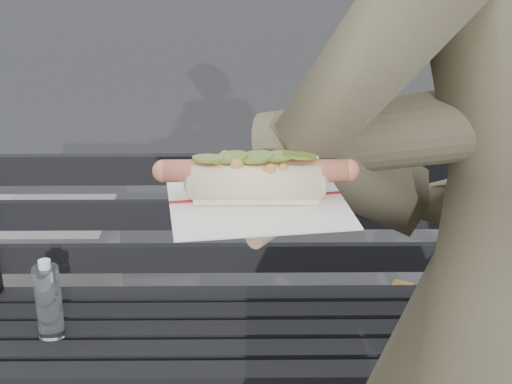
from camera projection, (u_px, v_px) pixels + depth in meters
park_bench at (233, 298)px, 2.04m from camera, size 1.50×0.44×0.88m
held_hotdog at (412, 141)px, 0.92m from camera, size 0.62×0.32×0.20m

